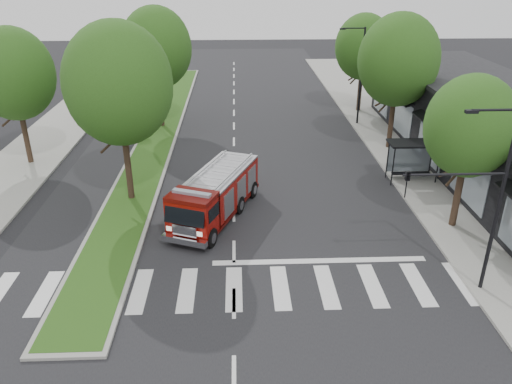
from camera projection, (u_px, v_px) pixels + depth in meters
ground at (234, 251)px, 24.10m from camera, size 140.00×140.00×0.00m
sidewalk_right at (419, 168)px, 33.58m from camera, size 5.00×80.00×0.15m
sidewalk_left at (12, 174)px, 32.60m from camera, size 5.00×80.00×0.15m
median at (159, 134)px, 40.14m from camera, size 3.00×50.00×0.15m
storefront_row at (492, 133)px, 32.72m from camera, size 8.00×30.00×5.00m
bus_shelter at (413, 150)px, 31.02m from camera, size 3.20×1.60×2.61m
tree_right_near at (471, 127)px, 24.00m from camera, size 4.40×4.40×8.05m
tree_right_mid at (398, 60)px, 34.45m from camera, size 5.60×5.60×9.72m
tree_right_far at (364, 47)px, 43.77m from camera, size 5.00×5.00×8.73m
tree_median_near at (118, 84)px, 26.43m from camera, size 5.80×5.80×10.16m
tree_median_far at (156, 48)px, 39.24m from camera, size 5.60×5.60×9.72m
tree_left_mid at (13, 74)px, 31.84m from camera, size 5.20×5.20×9.16m
streetlight_right_near at (480, 191)px, 19.31m from camera, size 4.08×0.22×8.00m
streetlight_right_far at (360, 72)px, 40.69m from camera, size 2.11×0.20×8.00m
fire_engine at (215, 195)px, 26.87m from camera, size 5.04×8.08×2.70m
city_bus at (120, 109)px, 42.63m from camera, size 5.13×9.01×2.47m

